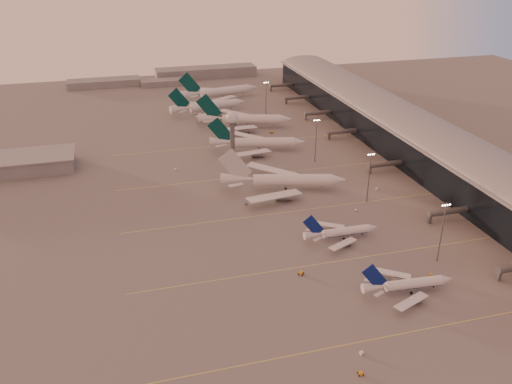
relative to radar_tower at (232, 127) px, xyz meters
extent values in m
plane|color=#5F5C5D|center=(-5.00, -120.00, -20.95)|extent=(700.00, 700.00, 0.00)
cube|color=#E8DB52|center=(25.00, -155.00, -20.94)|extent=(180.00, 0.25, 0.02)
cube|color=#E8DB52|center=(25.00, -110.00, -20.94)|extent=(180.00, 0.25, 0.02)
cube|color=#E8DB52|center=(25.00, -65.00, -20.94)|extent=(180.00, 0.25, 0.02)
cube|color=#E8DB52|center=(25.00, -20.00, -20.94)|extent=(180.00, 0.25, 0.02)
cube|color=#E8DB52|center=(25.00, 30.00, -20.94)|extent=(180.00, 0.25, 0.02)
cube|color=black|center=(103.00, -10.00, -11.95)|extent=(36.00, 360.00, 18.00)
cylinder|color=gray|center=(103.00, -10.00, -2.95)|extent=(10.08, 360.00, 10.08)
cube|color=gray|center=(103.00, -10.00, -2.75)|extent=(40.00, 362.00, 0.80)
cube|color=#54565B|center=(67.00, -138.00, -18.75)|extent=(1.20, 1.20, 4.40)
cylinder|color=#54565B|center=(77.00, -92.00, -16.45)|extent=(22.00, 2.80, 2.80)
cube|color=#54565B|center=(67.00, -92.00, -18.75)|extent=(1.20, 1.20, 4.40)
cylinder|color=#54565B|center=(77.00, -34.00, -16.45)|extent=(22.00, 2.80, 2.80)
cube|color=#54565B|center=(67.00, -34.00, -18.75)|extent=(1.20, 1.20, 4.40)
cylinder|color=#54565B|center=(77.00, 22.00, -16.45)|extent=(22.00, 2.80, 2.80)
cube|color=#54565B|center=(67.00, 22.00, -18.75)|extent=(1.20, 1.20, 4.40)
cylinder|color=#54565B|center=(77.00, 64.00, -16.45)|extent=(22.00, 2.80, 2.80)
cube|color=#54565B|center=(67.00, 64.00, -18.75)|extent=(1.20, 1.20, 4.40)
cylinder|color=#54565B|center=(77.00, 106.00, -16.45)|extent=(22.00, 2.80, 2.80)
cube|color=#54565B|center=(67.00, 106.00, -18.75)|extent=(1.20, 1.20, 4.40)
cylinder|color=#54565B|center=(77.00, 146.00, -16.45)|extent=(22.00, 2.80, 2.80)
cube|color=#54565B|center=(67.00, 146.00, -18.75)|extent=(1.20, 1.20, 4.40)
cylinder|color=#54565B|center=(0.00, 0.00, -9.95)|extent=(2.60, 2.60, 22.00)
cylinder|color=#54565B|center=(0.00, 0.00, 1.55)|extent=(5.20, 5.20, 1.20)
sphere|color=silver|center=(0.00, 0.00, 5.45)|extent=(6.40, 6.40, 6.40)
cylinder|color=#54565B|center=(0.00, 0.00, 9.15)|extent=(0.16, 0.16, 2.00)
cylinder|color=#54565B|center=(53.00, -120.00, -8.45)|extent=(0.56, 0.56, 25.00)
cube|color=#54565B|center=(53.00, -120.00, 3.55)|extent=(3.60, 0.25, 0.25)
sphere|color=#FFEABF|center=(51.50, -120.00, 3.15)|extent=(0.56, 0.56, 0.56)
sphere|color=#FFEABF|center=(52.50, -120.00, 3.15)|extent=(0.56, 0.56, 0.56)
sphere|color=#FFEABF|center=(53.50, -120.00, 3.15)|extent=(0.56, 0.56, 0.56)
sphere|color=#FFEABF|center=(54.50, -120.00, 3.15)|extent=(0.56, 0.56, 0.56)
cylinder|color=#54565B|center=(50.00, -65.00, -8.45)|extent=(0.56, 0.56, 25.00)
cube|color=#54565B|center=(50.00, -65.00, 3.55)|extent=(3.60, 0.25, 0.25)
sphere|color=#FFEABF|center=(48.50, -65.00, 3.15)|extent=(0.56, 0.56, 0.56)
sphere|color=#FFEABF|center=(49.50, -65.00, 3.15)|extent=(0.56, 0.56, 0.56)
sphere|color=#FFEABF|center=(50.50, -65.00, 3.15)|extent=(0.56, 0.56, 0.56)
sphere|color=#FFEABF|center=(51.50, -65.00, 3.15)|extent=(0.56, 0.56, 0.56)
cylinder|color=#54565B|center=(45.00, -10.00, -8.45)|extent=(0.56, 0.56, 25.00)
cube|color=#54565B|center=(45.00, -10.00, 3.55)|extent=(3.60, 0.25, 0.25)
sphere|color=#FFEABF|center=(43.50, -10.00, 3.15)|extent=(0.56, 0.56, 0.56)
sphere|color=#FFEABF|center=(44.50, -10.00, 3.15)|extent=(0.56, 0.56, 0.56)
sphere|color=#FFEABF|center=(45.50, -10.00, 3.15)|extent=(0.56, 0.56, 0.56)
sphere|color=#FFEABF|center=(46.50, -10.00, 3.15)|extent=(0.56, 0.56, 0.56)
cylinder|color=#54565B|center=(43.00, 80.00, -8.45)|extent=(0.56, 0.56, 25.00)
cube|color=#54565B|center=(43.00, 80.00, 3.55)|extent=(3.60, 0.25, 0.25)
sphere|color=#FFEABF|center=(41.50, 80.00, 3.15)|extent=(0.56, 0.56, 0.56)
sphere|color=#FFEABF|center=(42.50, 80.00, 3.15)|extent=(0.56, 0.56, 0.56)
sphere|color=#FFEABF|center=(43.50, 80.00, 3.15)|extent=(0.56, 0.56, 0.56)
sphere|color=#FFEABF|center=(44.50, 80.00, 3.15)|extent=(0.56, 0.56, 0.56)
cube|color=slate|center=(-65.00, 200.00, -17.95)|extent=(60.00, 18.00, 6.00)
cube|color=slate|center=(25.00, 210.00, -16.45)|extent=(90.00, 20.00, 9.00)
cube|color=slate|center=(-15.00, 190.00, -18.45)|extent=(40.00, 15.00, 5.00)
cylinder|color=silver|center=(33.30, -135.57, -18.05)|extent=(21.09, 5.06, 3.56)
cylinder|color=navy|center=(33.30, -135.57, -18.85)|extent=(20.60, 4.03, 2.56)
cone|color=silver|center=(45.73, -136.47, -18.05)|extent=(4.29, 3.84, 3.56)
cone|color=silver|center=(18.51, -134.50, -17.60)|extent=(8.99, 4.18, 3.56)
cube|color=silver|center=(27.55, -143.92, -18.67)|extent=(15.23, 9.31, 1.12)
cylinder|color=slate|center=(30.24, -142.05, -20.29)|extent=(4.20, 2.60, 2.31)
cube|color=slate|center=(30.24, -142.05, -19.29)|extent=(0.30, 0.25, 1.42)
cube|color=silver|center=(28.81, -126.47, -18.67)|extent=(14.65, 11.00, 1.12)
cylinder|color=slate|center=(31.20, -128.72, -20.29)|extent=(4.20, 2.60, 2.31)
cube|color=slate|center=(31.20, -128.72, -19.29)|extent=(0.30, 0.25, 1.42)
cube|color=navy|center=(18.08, -134.47, -13.21)|extent=(9.76, 1.03, 10.60)
cube|color=silver|center=(18.25, -138.53, -17.52)|extent=(4.32, 2.91, 0.23)
cube|color=silver|center=(18.84, -130.47, -17.52)|extent=(4.26, 3.34, 0.23)
cylinder|color=black|center=(41.21, -136.14, -20.48)|extent=(0.47, 0.47, 0.94)
cylinder|color=black|center=(31.76, -133.39, -20.43)|extent=(1.06, 0.54, 1.03)
cylinder|color=black|center=(31.47, -137.50, -20.43)|extent=(1.06, 0.54, 1.03)
cylinder|color=silver|center=(25.95, -94.16, -18.17)|extent=(20.03, 3.60, 3.40)
cylinder|color=navy|center=(25.95, -94.16, -18.94)|extent=(19.62, 2.65, 2.45)
cone|color=silver|center=(37.88, -94.28, -18.17)|extent=(3.90, 3.44, 3.40)
cone|color=silver|center=(11.76, -94.02, -17.75)|extent=(8.42, 3.49, 3.40)
cube|color=silver|center=(20.96, -102.49, -18.77)|extent=(14.38, 9.64, 1.07)
cylinder|color=slate|center=(23.41, -100.53, -20.32)|extent=(3.89, 2.25, 2.21)
cube|color=slate|center=(23.41, -100.53, -19.36)|extent=(0.27, 0.23, 1.36)
cube|color=silver|center=(21.12, -85.74, -18.77)|extent=(14.30, 9.86, 1.07)
cylinder|color=slate|center=(23.54, -87.74, -20.32)|extent=(3.89, 2.25, 2.21)
cube|color=slate|center=(23.54, -87.74, -19.36)|extent=(0.27, 0.23, 1.36)
cube|color=navy|center=(11.34, -94.02, -13.54)|extent=(9.34, 0.41, 10.14)
cube|color=silver|center=(11.75, -97.89, -17.66)|extent=(4.12, 2.97, 0.22)
cube|color=silver|center=(11.83, -90.15, -17.66)|extent=(4.11, 3.03, 0.22)
cylinder|color=black|center=(33.55, -94.24, -20.50)|extent=(0.45, 0.45, 0.90)
cylinder|color=black|center=(24.36, -92.17, -20.46)|extent=(0.99, 0.46, 0.99)
cylinder|color=black|center=(24.32, -96.12, -20.46)|extent=(0.99, 0.46, 0.99)
cylinder|color=silver|center=(19.90, -42.75, -16.81)|extent=(38.46, 15.66, 5.97)
cylinder|color=silver|center=(19.90, -42.75, -18.15)|extent=(37.28, 13.85, 4.30)
cone|color=silver|center=(41.92, -48.65, -16.81)|extent=(8.69, 7.68, 5.97)
cone|color=silver|center=(-6.30, -35.72, -16.06)|extent=(17.02, 9.92, 5.97)
cube|color=silver|center=(6.78, -55.68, -17.85)|extent=(28.15, 12.36, 1.77)
cylinder|color=slate|center=(12.22, -53.25, -20.28)|extent=(8.15, 5.66, 3.88)
cube|color=slate|center=(12.22, -53.25, -18.90)|extent=(0.34, 0.31, 2.39)
cube|color=silver|center=(15.01, -24.98, -17.85)|extent=(24.39, 23.36, 1.77)
cylinder|color=slate|center=(18.50, -29.81, -20.28)|extent=(8.15, 5.66, 3.88)
cube|color=slate|center=(18.50, -29.81, -18.90)|extent=(0.34, 0.31, 2.39)
cube|color=#B0B3B9|center=(-7.07, -35.52, -9.01)|extent=(16.07, 4.61, 17.72)
cube|color=silver|center=(-8.52, -42.78, -15.91)|extent=(7.79, 4.13, 0.24)
cube|color=silver|center=(-4.69, -28.50, -15.91)|extent=(7.40, 6.95, 0.24)
cylinder|color=black|center=(33.92, -46.51, -20.47)|extent=(0.48, 0.48, 0.96)
cylinder|color=black|center=(17.47, -39.90, -20.42)|extent=(1.15, 0.74, 1.06)
cylinder|color=black|center=(16.37, -43.99, -20.42)|extent=(1.15, 0.74, 1.06)
cylinder|color=silver|center=(22.31, 14.74, -17.01)|extent=(34.89, 13.42, 5.57)
cylinder|color=silver|center=(22.31, 14.74, -18.26)|extent=(33.86, 11.75, 4.01)
cone|color=silver|center=(42.36, 9.96, -17.01)|extent=(7.79, 6.97, 5.57)
cone|color=silver|center=(-1.54, 20.42, -16.31)|extent=(15.38, 8.78, 5.57)
cube|color=silver|center=(10.66, 2.58, -17.99)|extent=(25.73, 11.95, 1.65)
cylinder|color=slate|center=(15.57, 4.94, -20.28)|extent=(7.34, 5.07, 3.62)
cube|color=slate|center=(15.57, 4.94, -18.96)|extent=(0.34, 0.30, 2.23)
cube|color=silver|center=(17.40, 30.85, -17.99)|extent=(22.65, 20.94, 1.65)
cylinder|color=slate|center=(20.71, 26.53, -20.28)|extent=(7.34, 5.07, 3.62)
cube|color=slate|center=(20.71, 26.53, -18.96)|extent=(0.34, 0.30, 2.23)
cube|color=#043333|center=(-2.24, 20.59, -9.66)|extent=(14.99, 3.88, 16.49)
cube|color=silver|center=(-3.32, 13.97, -16.18)|extent=(7.07, 3.91, 0.24)
cube|color=silver|center=(-0.23, 26.98, -16.18)|extent=(6.76, 6.18, 0.24)
cylinder|color=black|center=(35.08, 11.70, -20.47)|extent=(0.48, 0.48, 0.96)
cylinder|color=black|center=(20.09, 17.44, -20.42)|extent=(1.14, 0.71, 1.06)
cylinder|color=black|center=(19.11, 13.33, -20.42)|extent=(1.14, 0.71, 1.06)
cylinder|color=silver|center=(26.67, 58.85, -16.61)|extent=(38.26, 16.26, 6.13)
cylinder|color=silver|center=(26.67, 58.85, -17.99)|extent=(37.06, 14.40, 4.42)
cone|color=silver|center=(48.50, 52.66, -16.61)|extent=(8.75, 7.91, 6.13)
cone|color=silver|center=(0.70, 66.20, -15.85)|extent=(17.01, 10.25, 6.13)
cube|color=silver|center=(13.30, 46.01, -17.69)|extent=(28.34, 12.08, 1.82)
cylinder|color=slate|center=(18.80, 48.38, -20.21)|extent=(8.17, 5.84, 3.99)
cube|color=slate|center=(18.80, 48.38, -18.76)|extent=(0.38, 0.34, 2.45)
cube|color=silver|center=(22.01, 76.79, -17.69)|extent=(24.35, 23.73, 1.82)
cylinder|color=slate|center=(25.46, 71.88, -20.21)|extent=(8.17, 5.84, 3.99)
cube|color=slate|center=(25.46, 71.88, -18.76)|extent=(0.38, 0.34, 2.45)
cube|color=#043333|center=(-0.07, 66.42, -8.52)|extent=(16.33, 4.95, 18.15)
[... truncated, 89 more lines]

